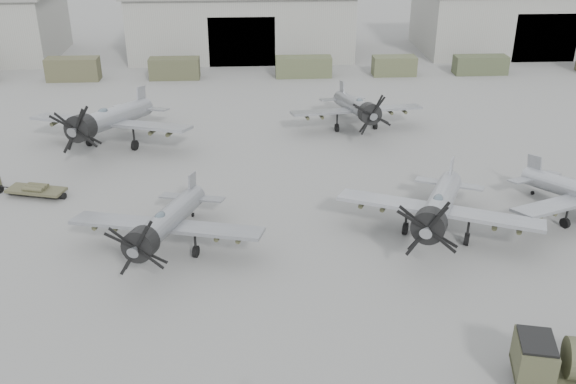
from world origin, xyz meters
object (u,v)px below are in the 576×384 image
aircraft_mid_2 (438,207)px  aircraft_far_1 (357,108)px  aircraft_far_0 (108,120)px  aircraft_mid_1 (165,223)px  tug_trailer (4,186)px

aircraft_mid_2 → aircraft_far_1: bearing=119.2°
aircraft_far_1 → aircraft_far_0: bearing=-179.2°
aircraft_mid_1 → aircraft_mid_2: (16.74, 0.82, 0.18)m
aircraft_mid_2 → aircraft_far_0: 29.01m
tug_trailer → aircraft_mid_1: bearing=-21.2°
aircraft_mid_1 → aircraft_mid_2: aircraft_mid_2 is taller
aircraft_far_0 → tug_trailer: 10.67m
aircraft_mid_2 → tug_trailer: aircraft_mid_2 is taller
aircraft_mid_2 → aircraft_mid_1: bearing=-153.3°
aircraft_mid_2 → aircraft_far_0: size_ratio=0.89×
aircraft_mid_1 → aircraft_mid_2: 16.77m
aircraft_far_0 → aircraft_far_1: bearing=25.4°
aircraft_mid_2 → aircraft_far_1: 20.25m
aircraft_mid_1 → aircraft_far_0: aircraft_far_0 is taller
aircraft_mid_1 → aircraft_far_0: bearing=124.2°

